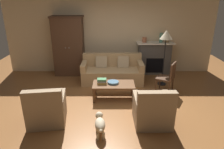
# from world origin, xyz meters

# --- Properties ---
(ground_plane) EXTENTS (9.60, 9.60, 0.00)m
(ground_plane) POSITION_xyz_m (0.00, 0.00, 0.00)
(ground_plane) COLOR brown
(back_wall) EXTENTS (7.20, 0.10, 2.80)m
(back_wall) POSITION_xyz_m (0.00, 2.55, 1.40)
(back_wall) COLOR beige
(back_wall) RESTS_ON ground
(fireplace) EXTENTS (1.26, 0.48, 1.12)m
(fireplace) POSITION_xyz_m (1.55, 2.30, 0.57)
(fireplace) COLOR #4C4947
(fireplace) RESTS_ON ground
(armoire) EXTENTS (1.06, 0.57, 2.00)m
(armoire) POSITION_xyz_m (-1.40, 2.22, 1.00)
(armoire) COLOR #472D1E
(armoire) RESTS_ON ground
(couch) EXTENTS (1.93, 0.87, 0.86)m
(couch) POSITION_xyz_m (0.08, 1.54, 0.32)
(couch) COLOR tan
(couch) RESTS_ON ground
(coffee_table) EXTENTS (1.10, 0.60, 0.42)m
(coffee_table) POSITION_xyz_m (0.11, 0.34, 0.37)
(coffee_table) COLOR brown
(coffee_table) RESTS_ON ground
(fruit_bowl) EXTENTS (0.30, 0.30, 0.06)m
(fruit_bowl) POSITION_xyz_m (0.10, 0.37, 0.45)
(fruit_bowl) COLOR slate
(fruit_bowl) RESTS_ON coffee_table
(book_stack) EXTENTS (0.25, 0.18, 0.13)m
(book_stack) POSITION_xyz_m (-0.20, 0.36, 0.49)
(book_stack) COLOR gold
(book_stack) RESTS_ON coffee_table
(mantel_vase_terracotta) EXTENTS (0.15, 0.15, 0.17)m
(mantel_vase_terracotta) POSITION_xyz_m (1.17, 2.28, 1.21)
(mantel_vase_terracotta) COLOR #A86042
(mantel_vase_terracotta) RESTS_ON fireplace
(mantel_vase_jade) EXTENTS (0.12, 0.12, 0.32)m
(mantel_vase_jade) POSITION_xyz_m (1.73, 2.28, 1.28)
(mantel_vase_jade) COLOR slate
(mantel_vase_jade) RESTS_ON fireplace
(mantel_vase_bronze) EXTENTS (0.15, 0.15, 0.21)m
(mantel_vase_bronze) POSITION_xyz_m (1.93, 2.28, 1.23)
(mantel_vase_bronze) COLOR olive
(mantel_vase_bronze) RESTS_ON fireplace
(armchair_near_left) EXTENTS (0.87, 0.87, 0.88)m
(armchair_near_left) POSITION_xyz_m (-1.33, -0.82, 0.32)
(armchair_near_left) COLOR #997F60
(armchair_near_left) RESTS_ON ground
(armchair_near_right) EXTENTS (0.79, 0.78, 0.88)m
(armchair_near_right) POSITION_xyz_m (0.93, -0.86, 0.32)
(armchair_near_right) COLOR #997F60
(armchair_near_right) RESTS_ON ground
(side_chair_wooden) EXTENTS (0.60, 0.60, 0.90)m
(side_chair_wooden) POSITION_xyz_m (1.64, 0.68, 0.51)
(side_chair_wooden) COLOR #472D1E
(side_chair_wooden) RESTS_ON ground
(floor_lamp) EXTENTS (0.36, 0.36, 1.68)m
(floor_lamp) POSITION_xyz_m (1.64, 1.29, 1.45)
(floor_lamp) COLOR black
(floor_lamp) RESTS_ON ground
(dog) EXTENTS (0.25, 0.57, 0.39)m
(dog) POSITION_xyz_m (-0.17, -1.24, 0.25)
(dog) COLOR beige
(dog) RESTS_ON ground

